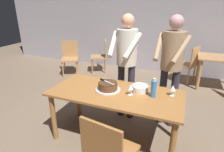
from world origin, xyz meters
The scene contains 16 objects.
ground_plane centered at (0.00, 0.00, 0.00)m, with size 14.00×14.00×0.00m, color #7A6651.
back_wall centered at (0.00, 3.23, 1.35)m, with size 10.00×0.12×2.70m, color #ADA8B2.
main_dining_table centered at (0.00, 0.00, 0.64)m, with size 1.76×0.81×0.75m.
cake_on_platter centered at (-0.12, 0.02, 0.80)m, with size 0.34×0.34×0.11m.
cake_knife centered at (-0.18, 0.05, 0.87)m, with size 0.25×0.13×0.02m.
plate_stack centered at (0.29, 0.16, 0.79)m, with size 0.22×0.22×0.08m.
wine_glass_near centered at (0.71, 0.18, 0.85)m, with size 0.08×0.08×0.14m.
wine_glass_far centered at (0.20, 0.00, 0.85)m, with size 0.08×0.08×0.14m.
water_bottle centered at (0.49, 0.05, 0.86)m, with size 0.07×0.07×0.25m.
person_cutting_cake centered at (-0.05, 0.62, 1.08)m, with size 0.47×0.56×1.72m.
person_standing_beside centered at (0.63, 0.65, 1.08)m, with size 0.46×0.57×1.72m.
chair_near_side centered at (0.23, -0.78, 0.49)m, with size 0.50×0.50×0.90m.
background_table centered at (1.57, 2.53, 0.58)m, with size 1.00×0.70×0.74m.
background_chair_0 centered at (-1.41, 2.57, 0.49)m, with size 0.59×0.59×0.90m.
background_chair_2 centered at (0.90, 2.66, 0.49)m, with size 0.57×0.57×0.90m.
background_chair_3 centered at (-2.13, 2.09, 0.49)m, with size 0.59×0.59×0.90m.
Camera 1 is at (0.80, -2.12, 1.86)m, focal length 30.19 mm.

